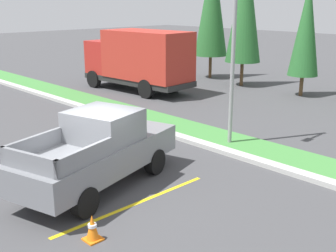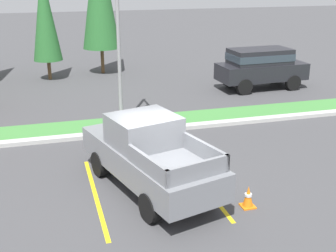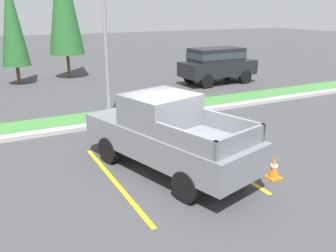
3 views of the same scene
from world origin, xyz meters
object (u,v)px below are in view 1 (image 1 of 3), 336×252
(pickup_truck_main, at_px, (99,150))
(street_light, at_px, (232,23))
(cypress_tree_leftmost, at_px, (212,3))
(cargo_truck_distant, at_px, (139,58))
(cypress_tree_left_inner, at_px, (245,5))
(cypress_tree_center, at_px, (306,28))
(traffic_cone, at_px, (92,228))

(pickup_truck_main, relative_size, street_light, 0.75)
(street_light, relative_size, cypress_tree_leftmost, 0.90)
(cargo_truck_distant, height_order, cypress_tree_leftmost, cypress_tree_leftmost)
(cypress_tree_left_inner, distance_m, cypress_tree_center, 4.16)
(street_light, xyz_separation_m, cypress_tree_leftmost, (-9.62, 10.22, 0.60))
(street_light, bearing_deg, cargo_truck_distant, 157.54)
(cargo_truck_distant, xyz_separation_m, cypress_tree_center, (7.05, 5.50, 1.77))
(cargo_truck_distant, xyz_separation_m, street_light, (9.49, -3.92, 2.39))
(pickup_truck_main, distance_m, street_light, 6.22)
(cypress_tree_left_inner, bearing_deg, street_light, -55.68)
(cypress_tree_leftmost, distance_m, traffic_cone, 21.39)
(cypress_tree_leftmost, bearing_deg, pickup_truck_main, -58.83)
(street_light, bearing_deg, pickup_truck_main, -92.24)
(cypress_tree_leftmost, bearing_deg, cypress_tree_left_inner, -13.58)
(pickup_truck_main, xyz_separation_m, cargo_truck_distant, (-9.28, 9.26, 0.81))
(cargo_truck_distant, bearing_deg, traffic_cone, -43.76)
(pickup_truck_main, bearing_deg, cypress_tree_center, 98.62)
(traffic_cone, bearing_deg, street_light, 105.98)
(cypress_tree_left_inner, bearing_deg, cargo_truck_distant, -118.77)
(pickup_truck_main, relative_size, cypress_tree_center, 0.90)
(cargo_truck_distant, distance_m, street_light, 10.55)
(cargo_truck_distant, bearing_deg, street_light, -22.46)
(pickup_truck_main, relative_size, cargo_truck_distant, 0.80)
(cargo_truck_distant, height_order, traffic_cone, cargo_truck_distant)
(cypress_tree_leftmost, relative_size, cypress_tree_left_inner, 1.02)
(pickup_truck_main, xyz_separation_m, cypress_tree_center, (-2.24, 14.76, 2.58))
(cypress_tree_center, bearing_deg, traffic_cone, -74.83)
(pickup_truck_main, xyz_separation_m, street_light, (0.21, 5.34, 3.20))
(street_light, distance_m, cypress_tree_leftmost, 14.05)
(street_light, relative_size, cypress_tree_left_inner, 0.92)
(cargo_truck_distant, xyz_separation_m, cypress_tree_leftmost, (-0.13, 6.30, 2.99))
(cypress_tree_center, xyz_separation_m, traffic_cone, (4.48, -16.54, -3.33))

